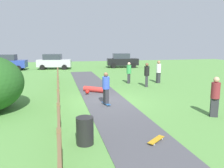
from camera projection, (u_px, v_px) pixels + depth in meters
The scene contains 14 objects.
ground_plane at pixel (106, 102), 12.62m from camera, with size 60.00×60.00×0.00m, color #568E42.
asphalt_path at pixel (106, 102), 12.62m from camera, with size 2.40×28.00×0.02m, color #47474C.
wooden_fence at pixel (58, 92), 11.91m from camera, with size 0.12×18.12×1.10m.
trash_bin at pixel (85, 131), 7.24m from camera, with size 0.56×0.56×0.90m, color black.
skater_riding at pixel (106, 87), 11.79m from camera, with size 0.45×0.82×1.72m.
skater_fallen at pixel (94, 90), 15.02m from camera, with size 1.39×1.41×0.36m.
skateboard_loose at pixel (156, 140), 7.42m from camera, with size 0.76×0.65×0.08m.
bystander_maroon at pixel (215, 95), 9.88m from camera, with size 0.51×0.51×1.80m.
bystander_green at pixel (129, 72), 18.36m from camera, with size 0.51×0.51×1.73m.
bystander_white at pixel (158, 71), 18.51m from camera, with size 0.50×0.50×1.85m.
bystander_black at pixel (147, 74), 16.89m from camera, with size 0.49×0.49×1.80m.
parked_car_silver at pixel (54, 62), 28.83m from camera, with size 4.41×2.50×1.92m.
parked_car_black at pixel (122, 60), 30.90m from camera, with size 4.38×2.41×1.92m.
parked_car_blue at pixel (8, 62), 27.57m from camera, with size 4.35×2.32×1.92m.
Camera 1 is at (-2.55, -11.99, 3.20)m, focal length 36.23 mm.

